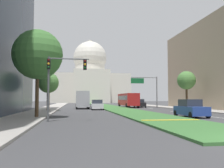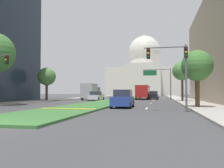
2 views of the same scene
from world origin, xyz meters
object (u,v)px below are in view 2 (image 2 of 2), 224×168
object	(u,v)px
traffic_light_near_right	(175,63)
sedan_midblock	(96,96)
box_truck_delivery	(90,91)
overhead_guide_sign	(160,77)
sedan_lead_stopped	(123,99)
city_bus	(143,91)
street_tree_left_mid	(47,77)
capitol_building	(145,73)
street_tree_right_near	(197,66)
street_tree_right_mid	(182,71)
sedan_distant	(154,95)

from	to	relation	value
traffic_light_near_right	sedan_midblock	world-z (taller)	traffic_light_near_right
box_truck_delivery	overhead_guide_sign	bearing A→B (deg)	19.20
sedan_lead_stopped	city_bus	world-z (taller)	city_bus
street_tree_left_mid	sedan_lead_stopped	bearing A→B (deg)	-43.51
capitol_building	city_bus	bearing A→B (deg)	-86.77
street_tree_right_near	street_tree_right_mid	bearing A→B (deg)	89.83
traffic_light_near_right	street_tree_right_mid	size ratio (longest dim) A/B	0.80
traffic_light_near_right	sedan_midblock	distance (m)	26.36
street_tree_right_near	street_tree_left_mid	world-z (taller)	street_tree_left_mid
traffic_light_near_right	street_tree_right_mid	xyz separation A→B (m)	(2.36, 20.59, 1.08)
street_tree_right_near	street_tree_left_mid	distance (m)	26.58
sedan_lead_stopped	street_tree_right_mid	bearing A→B (deg)	66.22
street_tree_right_near	traffic_light_near_right	bearing A→B (deg)	-116.83
overhead_guide_sign	sedan_midblock	size ratio (longest dim) A/B	1.52
traffic_light_near_right	city_bus	xyz separation A→B (m)	(-4.77, 34.18, -2.03)
sedan_midblock	box_truck_delivery	distance (m)	4.91
street_tree_right_near	street_tree_left_mid	bearing A→B (deg)	147.27
overhead_guide_sign	sedan_midblock	bearing A→B (deg)	-141.57
sedan_midblock	sedan_distant	bearing A→B (deg)	45.06
sedan_lead_stopped	sedan_distant	distance (m)	28.74
capitol_building	box_truck_delivery	bearing A→B (deg)	-94.50
street_tree_right_near	capitol_building	bearing A→B (deg)	96.32
city_bus	sedan_midblock	bearing A→B (deg)	-124.63
overhead_guide_sign	box_truck_delivery	bearing A→B (deg)	-160.80
capitol_building	sedan_midblock	size ratio (longest dim) A/B	8.50
street_tree_left_mid	box_truck_delivery	xyz separation A→B (m)	(5.29, 8.34, -2.48)
street_tree_right_mid	sedan_distant	bearing A→B (deg)	111.03
sedan_lead_stopped	box_truck_delivery	world-z (taller)	box_truck_delivery
street_tree_left_mid	sedan_distant	xyz separation A→B (m)	(17.61, 14.14, -3.33)
traffic_light_near_right	street_tree_right_mid	bearing A→B (deg)	83.47
capitol_building	sedan_lead_stopped	xyz separation A→B (m)	(3.95, -99.65, -10.32)
sedan_midblock	city_bus	distance (m)	13.58
sedan_distant	sedan_midblock	bearing A→B (deg)	-134.94
capitol_building	street_tree_left_mid	bearing A→B (deg)	-97.59
capitol_building	sedan_midblock	bearing A→B (deg)	-92.65
box_truck_delivery	sedan_midblock	bearing A→B (deg)	-61.58
traffic_light_near_right	sedan_midblock	size ratio (longest dim) A/B	1.22
sedan_lead_stopped	overhead_guide_sign	bearing A→B (deg)	82.48
sedan_lead_stopped	city_bus	distance (m)	29.77
overhead_guide_sign	street_tree_right_near	xyz separation A→B (m)	(3.43, -27.46, -0.67)
box_truck_delivery	capitol_building	bearing A→B (deg)	85.50
street_tree_right_mid	street_tree_right_near	bearing A→B (deg)	-90.17
street_tree_right_mid	box_truck_delivery	bearing A→B (deg)	158.66
overhead_guide_sign	sedan_lead_stopped	size ratio (longest dim) A/B	1.49
overhead_guide_sign	sedan_midblock	xyz separation A→B (m)	(-11.34, -8.99, -3.87)
street_tree_right_near	sedan_lead_stopped	bearing A→B (deg)	-178.85
capitol_building	street_tree_right_mid	world-z (taller)	capitol_building
traffic_light_near_right	sedan_midblock	bearing A→B (deg)	118.42
street_tree_right_mid	city_bus	bearing A→B (deg)	117.67
traffic_light_near_right	capitol_building	bearing A→B (deg)	94.79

